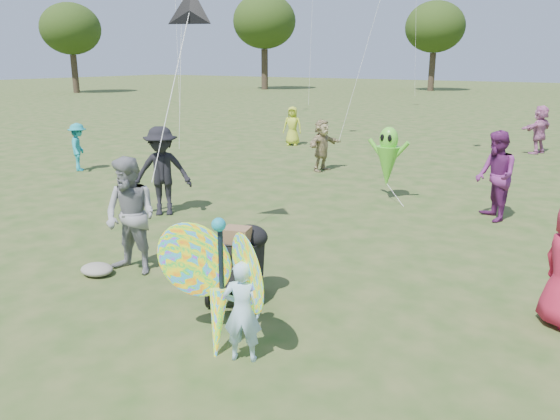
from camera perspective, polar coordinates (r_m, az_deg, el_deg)
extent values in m
plane|color=#51592B|center=(7.20, -5.20, -11.43)|extent=(160.00, 160.00, 0.00)
imported|color=#ABD6F2|center=(6.10, -3.96, -10.53)|extent=(0.51, 0.44, 1.17)
imported|color=gray|center=(8.70, -15.33, -0.63)|extent=(0.96, 0.78, 1.84)
ellipsoid|color=gray|center=(9.02, -18.59, -5.90)|extent=(0.54, 0.44, 0.17)
imported|color=black|center=(11.87, -12.23, 3.98)|extent=(1.40, 1.31, 1.90)
imported|color=tan|center=(16.37, 4.40, 6.77)|extent=(0.65, 1.48, 1.54)
imported|color=#6F2569|center=(12.04, 21.59, 3.31)|extent=(1.09, 1.14, 1.86)
imported|color=#B7C92F|center=(21.29, 1.31, 8.77)|extent=(0.84, 0.68, 1.48)
imported|color=teal|center=(17.40, -20.30, 6.18)|extent=(1.02, 1.02, 1.42)
imported|color=#BF6DA2|center=(21.40, 25.48, 7.60)|extent=(1.05, 1.64, 1.69)
cube|color=black|center=(7.49, -4.22, -5.72)|extent=(0.69, 0.96, 0.71)
cube|color=black|center=(7.61, -4.17, -8.03)|extent=(0.60, 0.78, 0.10)
ellipsoid|color=black|center=(7.56, -3.14, -2.82)|extent=(0.51, 0.45, 0.33)
cylinder|color=black|center=(7.53, -7.26, -8.99)|extent=(0.14, 0.30, 0.30)
cylinder|color=black|center=(7.26, -4.29, -9.88)|extent=(0.14, 0.30, 0.30)
cylinder|color=black|center=(7.99, -2.22, -7.68)|extent=(0.11, 0.22, 0.22)
cylinder|color=black|center=(6.98, -6.65, -3.62)|extent=(0.43, 0.16, 0.03)
cube|color=olive|center=(7.31, -4.52, -2.84)|extent=(0.41, 0.37, 0.26)
ellipsoid|color=#F4264E|center=(6.46, -8.93, -5.23)|extent=(0.98, 0.71, 1.24)
ellipsoid|color=#F4264E|center=(6.01, -3.44, -6.68)|extent=(0.98, 0.71, 1.24)
cylinder|color=black|center=(6.26, -6.16, -6.31)|extent=(0.06, 0.06, 1.00)
cone|color=#F4264E|center=(6.38, -6.61, -12.22)|extent=(0.36, 0.49, 0.93)
sphere|color=teal|center=(6.06, -6.43, -1.54)|extent=(0.16, 0.16, 0.16)
cone|color=black|center=(9.56, -9.43, 19.83)|extent=(0.89, 0.62, 0.81)
cylinder|color=silver|center=(8.85, -11.26, 11.92)|extent=(0.46, 1.51, 2.53)
cone|color=#5CCA2F|center=(13.13, 11.15, 4.47)|extent=(0.56, 0.56, 0.95)
ellipsoid|color=#5CCA2F|center=(13.02, 11.30, 7.28)|extent=(0.44, 0.39, 0.57)
ellipsoid|color=black|center=(12.89, 10.63, 7.45)|extent=(0.10, 0.05, 0.17)
ellipsoid|color=black|center=(12.82, 11.38, 7.37)|extent=(0.10, 0.05, 0.17)
cylinder|color=#5CCA2F|center=(13.17, 10.02, 6.33)|extent=(0.43, 0.10, 0.49)
cylinder|color=#5CCA2F|center=(12.96, 12.47, 6.05)|extent=(0.43, 0.10, 0.49)
cylinder|color=silver|center=(12.97, 11.91, 1.58)|extent=(0.61, 0.41, 0.41)
cylinder|color=#3A2D21|center=(60.50, -1.61, 14.47)|extent=(0.70, 0.70, 4.20)
ellipsoid|color=#2B4214|center=(60.60, -1.65, 19.11)|extent=(6.60, 6.60, 5.61)
cylinder|color=#3A2D21|center=(59.82, 15.57, 13.72)|extent=(0.63, 0.63, 3.78)
ellipsoid|color=#2B4214|center=(59.88, 15.89, 17.93)|extent=(5.94, 5.94, 5.05)
cylinder|color=#3A2D21|center=(57.83, -20.63, 13.16)|extent=(0.59, 0.59, 3.57)
ellipsoid|color=#2B4214|center=(57.87, -21.04, 17.26)|extent=(5.61, 5.61, 4.77)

